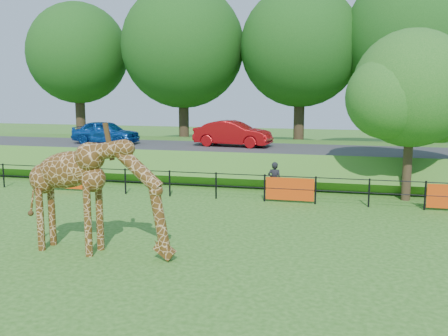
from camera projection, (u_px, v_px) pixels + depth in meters
The scene contains 10 objects.
ground at pixel (137, 265), 12.72m from camera, with size 90.00×90.00×0.00m, color #2A5D17.
giraffe at pixel (97, 196), 13.40m from camera, with size 4.45×0.82×3.18m, color #543211, non-canonical shape.
perimeter_fence at pixel (216, 186), 20.30m from camera, with size 28.07×0.10×1.10m, color black, non-canonical shape.
embankment at pixel (251, 158), 27.48m from camera, with size 40.00×9.00×1.30m, color #2A5D17.
road at pixel (245, 149), 25.93m from camera, with size 40.00×5.00×0.12m, color #303033.
car_blue at pixel (106, 132), 27.68m from camera, with size 1.52×3.77×1.28m, color #1553B2.
car_red at pixel (233, 134), 26.45m from camera, with size 1.43×4.10×1.35m, color #A90C0F.
visitor at pixel (275, 181), 20.21m from camera, with size 0.56×0.37×1.54m, color black.
tree_east at pixel (414, 93), 19.49m from camera, with size 5.40×4.71×6.76m.
bg_tree_line at pixel (299, 46), 32.23m from camera, with size 37.30×8.80×11.82m.
Camera 1 is at (5.07, -11.28, 4.46)m, focal length 40.00 mm.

